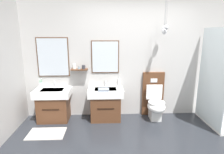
# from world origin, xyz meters

# --- Properties ---
(wall_back) EXTENTS (5.13, 0.57, 2.53)m
(wall_back) POSITION_xyz_m (-0.02, 1.64, 1.27)
(wall_back) COLOR #B7B5B2
(wall_back) RESTS_ON ground
(bath_mat) EXTENTS (0.68, 0.44, 0.01)m
(bath_mat) POSITION_xyz_m (-1.80, 0.76, 0.01)
(bath_mat) COLOR #9E9993
(bath_mat) RESTS_ON ground
(vanity_sink_left) EXTENTS (0.74, 0.51, 0.69)m
(vanity_sink_left) POSITION_xyz_m (-1.80, 1.37, 0.37)
(vanity_sink_left) COLOR #56331E
(vanity_sink_left) RESTS_ON ground
(tap_on_left_sink) EXTENTS (0.03, 0.13, 0.11)m
(tap_on_left_sink) POSITION_xyz_m (-1.80, 1.55, 0.76)
(tap_on_left_sink) COLOR silver
(tap_on_left_sink) RESTS_ON vanity_sink_left
(vanity_sink_right) EXTENTS (0.74, 0.51, 0.69)m
(vanity_sink_right) POSITION_xyz_m (-0.69, 1.37, 0.37)
(vanity_sink_right) COLOR #56331E
(vanity_sink_right) RESTS_ON ground
(tap_on_right_sink) EXTENTS (0.03, 0.13, 0.11)m
(tap_on_right_sink) POSITION_xyz_m (-0.69, 1.55, 0.76)
(tap_on_right_sink) COLOR silver
(tap_on_right_sink) RESTS_ON vanity_sink_right
(toilet) EXTENTS (0.48, 0.62, 1.00)m
(toilet) POSITION_xyz_m (0.39, 1.38, 0.38)
(toilet) COLOR #56331E
(toilet) RESTS_ON ground
(toothbrush_cup) EXTENTS (0.07, 0.07, 0.20)m
(toothbrush_cup) POSITION_xyz_m (-2.10, 1.54, 0.74)
(toothbrush_cup) COLOR silver
(toothbrush_cup) RESTS_ON vanity_sink_left
(soap_dispenser) EXTENTS (0.06, 0.06, 0.21)m
(soap_dispenser) POSITION_xyz_m (-0.39, 1.55, 0.78)
(soap_dispenser) COLOR white
(soap_dispenser) RESTS_ON vanity_sink_right
(folded_hand_towel) EXTENTS (0.22, 0.16, 0.04)m
(folded_hand_towel) POSITION_xyz_m (-0.73, 1.21, 0.71)
(folded_hand_towel) COLOR gray
(folded_hand_towel) RESTS_ON vanity_sink_right
(shower_tray) EXTENTS (0.98, 0.96, 1.95)m
(shower_tray) POSITION_xyz_m (1.70, 1.03, 0.40)
(shower_tray) COLOR white
(shower_tray) RESTS_ON ground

